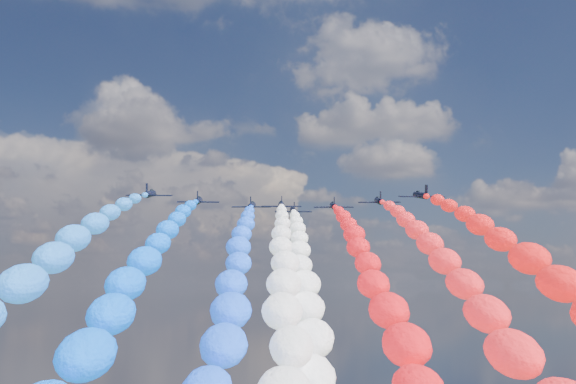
{
  "coord_description": "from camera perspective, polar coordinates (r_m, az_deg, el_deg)",
  "views": [
    {
      "loc": [
        -2.23,
        -138.94,
        77.71
      ],
      "look_at": [
        0.0,
        4.0,
        97.89
      ],
      "focal_mm": 41.69,
      "sensor_mm": 36.0,
      "label": 1
    }
  ],
  "objects": [
    {
      "name": "jet_7",
      "position": [
        137.37,
        11.26,
        -0.27
      ],
      "size": [
        9.46,
        12.61,
        4.65
      ],
      "primitive_type": null,
      "rotation": [
        0.17,
        0.0,
        0.05
      ],
      "color": "black"
    },
    {
      "name": "trail_3",
      "position": [
        89.73,
        -0.36,
        -8.83
      ],
      "size": [
        5.54,
        116.08,
        42.63
      ],
      "primitive_type": null,
      "color": "white"
    },
    {
      "name": "trail_7",
      "position": [
        78.35,
        21.0,
        -8.42
      ],
      "size": [
        5.54,
        116.08,
        42.63
      ],
      "primitive_type": null,
      "color": "red"
    },
    {
      "name": "trail_0",
      "position": [
        76.11,
        -20.65,
        -8.46
      ],
      "size": [
        5.54,
        116.08,
        42.63
      ],
      "primitive_type": null,
      "color": "blue"
    },
    {
      "name": "trail_5",
      "position": [
        91.87,
        7.15,
        -8.75
      ],
      "size": [
        5.54,
        116.08,
        42.63
      ],
      "primitive_type": null,
      "color": "red"
    },
    {
      "name": "jet_3",
      "position": [
        151.07,
        -0.57,
        -1.12
      ],
      "size": [
        9.01,
        12.29,
        4.65
      ],
      "primitive_type": null,
      "rotation": [
        0.17,
        0.0,
        0.01
      ],
      "color": "black"
    },
    {
      "name": "trail_1",
      "position": [
        83.75,
        -12.74,
        -8.69
      ],
      "size": [
        5.54,
        116.08,
        42.63
      ],
      "primitive_type": null,
      "color": "#065CFF"
    },
    {
      "name": "jet_1",
      "position": [
        144.4,
        -7.64,
        -0.73
      ],
      "size": [
        9.65,
        12.74,
        4.65
      ],
      "primitive_type": null,
      "rotation": [
        0.17,
        0.0,
        0.06
      ],
      "color": "black"
    },
    {
      "name": "trail_2",
      "position": [
        90.93,
        -4.66,
        -8.79
      ],
      "size": [
        5.54,
        116.08,
        42.63
      ],
      "primitive_type": null,
      "color": "#1953FF"
    },
    {
      "name": "jet_6",
      "position": [
        144.88,
        7.75,
        -0.75
      ],
      "size": [
        9.65,
        12.74,
        4.65
      ],
      "primitive_type": null,
      "rotation": [
        0.17,
        0.0,
        -0.06
      ],
      "color": "black"
    },
    {
      "name": "jet_5",
      "position": [
        152.84,
        3.89,
        -1.18
      ],
      "size": [
        9.32,
        12.51,
        4.65
      ],
      "primitive_type": null,
      "rotation": [
        0.17,
        0.0,
        -0.04
      ],
      "color": "black"
    },
    {
      "name": "trail_4",
      "position": [
        100.29,
        1.28,
        -8.74
      ],
      "size": [
        5.54,
        116.08,
        42.63
      ],
      "primitive_type": null,
      "color": "white"
    },
    {
      "name": "jet_2",
      "position": [
        152.18,
        -3.1,
        -1.16
      ],
      "size": [
        9.21,
        12.43,
        4.65
      ],
      "primitive_type": null,
      "rotation": [
        0.17,
        0.0,
        -0.03
      ],
      "color": "black"
    },
    {
      "name": "jet_4",
      "position": [
        161.53,
        0.45,
        -1.57
      ],
      "size": [
        9.23,
        12.44,
        4.65
      ],
      "primitive_type": null,
      "rotation": [
        0.17,
        0.0,
        0.03
      ],
      "color": "black"
    },
    {
      "name": "jet_0",
      "position": [
        135.62,
        -11.69,
        -0.16
      ],
      "size": [
        9.39,
        12.56,
        4.65
      ],
      "primitive_type": null,
      "rotation": [
        0.17,
        0.0,
        0.04
      ],
      "color": "black"
    },
    {
      "name": "trail_6",
      "position": [
        84.69,
        14.16,
        -8.64
      ],
      "size": [
        5.54,
        116.08,
        42.63
      ],
      "primitive_type": null,
      "color": "red"
    }
  ]
}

